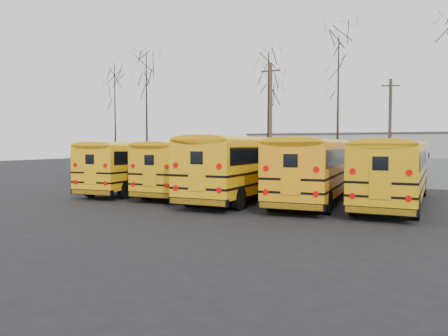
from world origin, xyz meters
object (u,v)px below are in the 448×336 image
at_px(bus_b, 196,163).
at_px(bus_c, 246,162).
at_px(bus_a, 143,162).
at_px(bus_d, 315,164).
at_px(utility_pole_left, 270,120).
at_px(bus_e, 393,167).
at_px(utility_pole_right, 390,128).

relative_size(bus_b, bus_c, 0.91).
height_order(bus_a, bus_c, bus_c).
bearing_deg(bus_b, bus_c, -18.97).
bearing_deg(bus_d, bus_c, -177.44).
distance_m(bus_a, utility_pole_left, 13.47).
xyz_separation_m(bus_d, bus_e, (3.57, -0.03, -0.05)).
height_order(bus_c, utility_pole_left, utility_pole_left).
height_order(bus_e, utility_pole_left, utility_pole_left).
distance_m(bus_d, utility_pole_right, 17.62).
bearing_deg(bus_a, bus_c, -9.91).
xyz_separation_m(bus_e, utility_pole_left, (-9.87, 13.37, 3.07)).
bearing_deg(utility_pole_left, bus_d, -57.81).
distance_m(bus_c, bus_e, 7.13).
bearing_deg(utility_pole_left, utility_pole_right, 30.08).
xyz_separation_m(bus_d, utility_pole_left, (-6.30, 13.33, 3.03)).
xyz_separation_m(bus_b, bus_e, (10.64, -1.10, 0.04)).
bearing_deg(bus_d, bus_e, -0.86).
height_order(bus_c, bus_d, bus_c).
distance_m(bus_a, bus_b, 3.54).
bearing_deg(bus_c, utility_pole_left, 104.07).
bearing_deg(bus_e, bus_a, 179.54).
bearing_deg(bus_c, bus_e, 3.74).
relative_size(bus_c, utility_pole_right, 1.45).
xyz_separation_m(bus_b, utility_pole_right, (9.88, 16.17, 2.46)).
distance_m(bus_a, bus_d, 10.65).
xyz_separation_m(bus_c, utility_pole_left, (-2.74, 13.51, 2.96)).
bearing_deg(utility_pole_right, utility_pole_left, -177.68).
distance_m(utility_pole_left, utility_pole_right, 9.93).
relative_size(bus_b, utility_pole_left, 1.14).
distance_m(bus_e, utility_pole_right, 17.45).
height_order(bus_b, bus_d, bus_d).
xyz_separation_m(bus_a, utility_pole_right, (13.41, 16.28, 2.46)).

